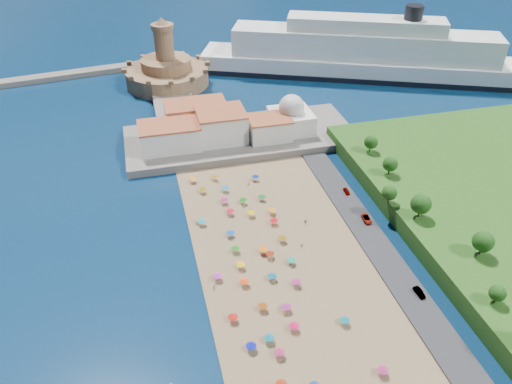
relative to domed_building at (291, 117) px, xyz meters
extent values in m
plane|color=#071938|center=(-30.00, -71.00, -8.97)|extent=(700.00, 700.00, 0.00)
cube|color=#59544C|center=(-20.00, 2.00, -7.47)|extent=(90.00, 36.00, 3.00)
cube|color=#59544C|center=(-42.00, 37.00, -7.77)|extent=(18.00, 70.00, 2.40)
cube|color=silver|center=(-48.00, -2.00, -1.47)|extent=(22.00, 14.00, 9.00)
cube|color=silver|center=(-28.00, 0.00, -0.47)|extent=(18.00, 16.00, 11.00)
cube|color=silver|center=(-10.00, -4.00, -1.97)|extent=(16.00, 12.00, 8.00)
cube|color=silver|center=(-36.00, 12.00, -0.97)|extent=(24.00, 14.00, 10.00)
cube|color=silver|center=(0.00, 0.00, -1.97)|extent=(16.00, 16.00, 8.00)
sphere|color=silver|center=(0.00, 0.00, 4.03)|extent=(10.00, 10.00, 10.00)
cylinder|color=silver|center=(0.00, 0.00, 7.83)|extent=(1.20, 1.20, 1.60)
cylinder|color=#956E4A|center=(-42.00, 67.00, -4.97)|extent=(40.00, 40.00, 8.00)
cylinder|color=#956E4A|center=(-42.00, 67.00, 1.53)|extent=(24.00, 24.00, 5.00)
cylinder|color=#956E4A|center=(-42.00, 67.00, 11.03)|extent=(9.00, 9.00, 14.00)
cylinder|color=#956E4A|center=(-42.00, 67.00, 19.23)|extent=(10.40, 10.40, 2.40)
cone|color=#956E4A|center=(-42.00, 67.00, 21.93)|extent=(6.00, 6.00, 3.00)
cube|color=black|center=(54.61, 54.57, -7.66)|extent=(159.39, 86.36, 2.62)
cube|color=white|center=(54.61, 54.57, -4.11)|extent=(158.31, 85.59, 9.72)
cube|color=white|center=(54.61, 54.57, 7.23)|extent=(126.82, 68.87, 12.96)
cube|color=white|center=(54.61, 54.57, 16.95)|extent=(75.47, 43.65, 6.48)
cylinder|color=black|center=(74.48, 46.07, 23.43)|extent=(8.64, 8.64, 6.48)
cylinder|color=gray|center=(-29.36, -76.71, -7.72)|extent=(0.07, 0.07, 2.00)
cone|color=#0D587B|center=(-29.36, -76.71, -6.82)|extent=(2.50, 2.50, 0.60)
cylinder|color=gray|center=(-28.94, -94.36, -7.72)|extent=(0.07, 0.07, 2.00)
cone|color=#C9104B|center=(-28.94, -94.36, -6.82)|extent=(2.50, 2.50, 0.60)
cylinder|color=gray|center=(-22.45, -71.96, -7.72)|extent=(0.07, 0.07, 2.00)
cone|color=#109876|center=(-22.45, -71.96, -6.82)|extent=(2.50, 2.50, 0.60)
cylinder|color=gray|center=(-28.06, -47.98, -7.72)|extent=(0.07, 0.07, 2.00)
cone|color=#EFB70D|center=(-28.06, -47.98, -6.82)|extent=(2.50, 2.50, 0.60)
cylinder|color=gray|center=(-28.88, -88.05, -7.72)|extent=(0.07, 0.07, 2.00)
cone|color=#A02279|center=(-28.88, -88.05, -6.82)|extent=(2.50, 2.50, 0.60)
cylinder|color=gray|center=(-16.45, -95.66, -7.72)|extent=(0.07, 0.07, 2.00)
cone|color=#0D6D7D|center=(-16.45, -95.66, -6.82)|extent=(2.50, 2.50, 0.60)
cylinder|color=gray|center=(-43.04, -23.89, -7.72)|extent=(0.07, 0.07, 2.00)
cone|color=orange|center=(-43.04, -23.89, -6.82)|extent=(2.50, 2.50, 0.60)
cylinder|color=gray|center=(-22.15, -62.23, -7.72)|extent=(0.07, 0.07, 2.00)
cone|color=#82590B|center=(-22.15, -62.23, -6.82)|extent=(2.50, 2.50, 0.60)
cylinder|color=gray|center=(-21.35, -48.25, -7.72)|extent=(0.07, 0.07, 2.00)
cone|color=orange|center=(-21.35, -48.25, -6.82)|extent=(2.50, 2.50, 0.60)
cylinder|color=gray|center=(-23.76, -80.32, -7.72)|extent=(0.07, 0.07, 2.00)
cone|color=#AB246B|center=(-23.76, -80.32, -6.82)|extent=(2.50, 2.50, 0.60)
cylinder|color=gray|center=(-21.68, -28.09, -7.72)|extent=(0.07, 0.07, 2.00)
cone|color=navy|center=(-21.68, -28.09, -6.82)|extent=(2.50, 2.50, 0.60)
cylinder|color=gray|center=(-34.93, -39.08, -7.72)|extent=(0.07, 0.07, 2.00)
cone|color=#9E215D|center=(-34.93, -39.08, -6.82)|extent=(2.50, 2.50, 0.60)
cylinder|color=gray|center=(-42.49, -88.04, -7.72)|extent=(0.07, 0.07, 2.00)
cone|color=#B7180E|center=(-42.49, -88.04, -6.82)|extent=(2.50, 2.50, 0.60)
cylinder|color=gray|center=(-22.54, -40.33, -7.72)|extent=(0.07, 0.07, 2.00)
cone|color=#12652D|center=(-22.54, -40.33, -6.82)|extent=(2.50, 2.50, 0.60)
cylinder|color=gray|center=(-43.53, -73.04, -7.72)|extent=(0.07, 0.07, 2.00)
cone|color=#B627B0|center=(-43.53, -73.04, -6.82)|extent=(2.50, 2.50, 0.60)
cylinder|color=gray|center=(-27.52, -67.93, -7.72)|extent=(0.07, 0.07, 2.00)
cone|color=maroon|center=(-27.52, -67.93, -6.82)|extent=(2.50, 2.50, 0.60)
cylinder|color=gray|center=(-35.62, -96.24, -7.72)|extent=(0.07, 0.07, 2.00)
cone|color=#0D647B|center=(-35.62, -96.24, -6.82)|extent=(2.50, 2.50, 0.60)
cylinder|color=gray|center=(-34.61, -86.44, -7.72)|extent=(0.07, 0.07, 2.00)
cone|color=#923F0D|center=(-34.61, -86.44, -6.82)|extent=(2.50, 2.50, 0.60)
cylinder|color=gray|center=(-35.41, -24.32, -7.72)|extent=(0.07, 0.07, 2.00)
cone|color=#8B700C|center=(-35.41, -24.32, -6.82)|extent=(2.50, 2.50, 0.60)
cylinder|color=gray|center=(-13.87, -110.85, -7.72)|extent=(0.07, 0.07, 2.00)
cone|color=#A72361|center=(-13.87, -110.85, -6.82)|extent=(2.50, 2.50, 0.60)
cylinder|color=gray|center=(-22.25, -53.53, -7.72)|extent=(0.07, 0.07, 2.00)
cone|color=red|center=(-22.25, -53.53, -6.82)|extent=(2.50, 2.50, 0.60)
cylinder|color=gray|center=(-36.45, -56.11, -7.72)|extent=(0.07, 0.07, 2.00)
cone|color=#0D4CAF|center=(-36.45, -56.11, -6.82)|extent=(2.50, 2.50, 0.60)
cylinder|color=gray|center=(-28.91, -65.57, -7.72)|extent=(0.07, 0.07, 2.00)
cone|color=orange|center=(-28.91, -65.57, -6.82)|extent=(2.50, 2.50, 0.60)
cylinder|color=gray|center=(-36.55, -63.29, -7.72)|extent=(0.07, 0.07, 2.00)
cone|color=#227D16|center=(-36.55, -63.29, -6.82)|extent=(2.50, 2.50, 0.60)
cylinder|color=gray|center=(-33.29, -32.37, -7.72)|extent=(0.07, 0.07, 2.00)
cone|color=#107B95|center=(-33.29, -32.37, -6.82)|extent=(2.50, 2.50, 0.60)
cylinder|color=gray|center=(-40.76, -31.17, -7.72)|extent=(0.07, 0.07, 2.00)
cone|color=#866B0C|center=(-40.76, -31.17, -6.82)|extent=(2.50, 2.50, 0.60)
cylinder|color=gray|center=(-37.03, -76.86, -7.72)|extent=(0.07, 0.07, 2.00)
cone|color=#FF3D0B|center=(-37.03, -76.86, -6.82)|extent=(2.50, 2.50, 0.60)
cone|color=#B02C0E|center=(-36.43, -108.66, -6.82)|extent=(2.50, 2.50, 0.60)
cylinder|color=gray|center=(-34.28, -45.41, -7.72)|extent=(0.07, 0.07, 2.00)
cone|color=red|center=(-34.28, -45.41, -6.82)|extent=(2.50, 2.50, 0.60)
cylinder|color=gray|center=(-43.81, -48.47, -7.72)|extent=(0.07, 0.07, 2.00)
cone|color=teal|center=(-43.81, -48.47, -6.82)|extent=(2.50, 2.50, 0.60)
cylinder|color=gray|center=(-40.27, -97.45, -7.72)|extent=(0.07, 0.07, 2.00)
cone|color=#0C12A2|center=(-40.27, -97.45, -6.82)|extent=(2.50, 2.50, 0.60)
cylinder|color=gray|center=(-29.03, -40.70, -7.72)|extent=(0.07, 0.07, 2.00)
cone|color=#146F13|center=(-29.03, -40.70, -6.82)|extent=(2.50, 2.50, 0.60)
cylinder|color=gray|center=(-36.56, -70.27, -7.72)|extent=(0.07, 0.07, 2.00)
cone|color=#F5AD0D|center=(-36.56, -70.27, -6.82)|extent=(2.50, 2.50, 0.60)
cylinder|color=gray|center=(-34.49, -100.74, -7.72)|extent=(0.07, 0.07, 2.00)
cone|color=#A12250|center=(-34.49, -100.74, -6.82)|extent=(2.50, 2.50, 0.60)
imported|color=tan|center=(-12.67, -55.70, -7.86)|extent=(1.62, 0.56, 1.73)
imported|color=tan|center=(-34.92, -45.28, -7.80)|extent=(1.05, 1.13, 1.85)
imported|color=tan|center=(-24.96, -31.10, -7.87)|extent=(1.12, 0.68, 1.70)
imported|color=tan|center=(-29.72, -89.02, -7.81)|extent=(1.06, 1.02, 1.83)
imported|color=tan|center=(-17.37, -66.07, -7.79)|extent=(0.79, 0.64, 1.88)
imported|color=tan|center=(-45.26, -47.09, -7.87)|extent=(1.08, 1.28, 1.72)
imported|color=tan|center=(-44.99, -76.25, -7.84)|extent=(0.85, 0.99, 1.76)
imported|color=gray|center=(6.00, -91.48, -7.59)|extent=(1.70, 4.22, 1.36)
imported|color=gray|center=(6.00, -59.40, -7.59)|extent=(2.93, 5.22, 1.38)
imported|color=gray|center=(6.00, -43.59, -7.65)|extent=(1.67, 3.72, 1.24)
cylinder|color=#382314|center=(18.62, -102.72, -1.85)|extent=(0.50, 0.50, 2.25)
sphere|color=#14380F|center=(18.62, -102.72, 0.17)|extent=(4.05, 4.05, 4.05)
cylinder|color=#382314|center=(25.60, -86.61, -1.39)|extent=(0.50, 0.50, 3.18)
sphere|color=#14380F|center=(25.60, -86.61, 1.48)|extent=(5.72, 5.72, 5.72)
cylinder|color=#382314|center=(18.09, -67.61, -1.29)|extent=(0.50, 0.50, 3.36)
sphere|color=#14380F|center=(18.09, -67.61, 1.73)|extent=(6.05, 6.05, 6.05)
cylinder|color=#382314|center=(12.65, -58.80, -1.67)|extent=(0.50, 0.50, 2.61)
sphere|color=#14380F|center=(12.65, -58.80, 0.69)|extent=(4.71, 4.71, 4.71)
cylinder|color=#382314|center=(20.44, -43.90, -1.57)|extent=(0.50, 0.50, 2.82)
sphere|color=#14380F|center=(20.44, -43.90, 0.97)|extent=(5.07, 5.07, 5.07)
cylinder|color=#382314|center=(20.84, -28.31, -1.60)|extent=(0.50, 0.50, 2.75)
sphere|color=#14380F|center=(20.84, -28.31, 0.87)|extent=(4.94, 4.94, 4.94)
camera|label=1|loc=(-57.51, -169.56, 86.80)|focal=35.00mm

